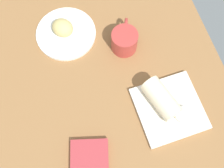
# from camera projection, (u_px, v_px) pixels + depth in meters

# --- Properties ---
(dining_table) EXTENTS (1.10, 0.90, 0.04)m
(dining_table) POSITION_uv_depth(u_px,v_px,m) (100.00, 82.00, 1.09)
(dining_table) COLOR olive
(dining_table) RESTS_ON ground
(round_plate) EXTENTS (0.23, 0.23, 0.01)m
(round_plate) POSITION_uv_depth(u_px,v_px,m) (66.00, 34.00, 1.13)
(round_plate) COLOR white
(round_plate) RESTS_ON dining_table
(scone_pastry) EXTENTS (0.11, 0.11, 0.06)m
(scone_pastry) POSITION_uv_depth(u_px,v_px,m) (63.00, 28.00, 1.09)
(scone_pastry) COLOR tan
(scone_pastry) RESTS_ON round_plate
(square_plate) EXTENTS (0.22, 0.22, 0.02)m
(square_plate) POSITION_uv_depth(u_px,v_px,m) (169.00, 109.00, 1.02)
(square_plate) COLOR silver
(square_plate) RESTS_ON dining_table
(sauce_cup) EXTENTS (0.06, 0.06, 0.02)m
(sauce_cup) POSITION_uv_depth(u_px,v_px,m) (183.00, 115.00, 0.99)
(sauce_cup) COLOR silver
(sauce_cup) RESTS_ON square_plate
(breakfast_wrap) EXTENTS (0.16, 0.11, 0.07)m
(breakfast_wrap) POSITION_uv_depth(u_px,v_px,m) (161.00, 99.00, 0.99)
(breakfast_wrap) COLOR beige
(breakfast_wrap) RESTS_ON square_plate
(coffee_mug) EXTENTS (0.14, 0.10, 0.09)m
(coffee_mug) POSITION_uv_depth(u_px,v_px,m) (125.00, 40.00, 1.08)
(coffee_mug) COLOR #B23833
(coffee_mug) RESTS_ON dining_table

